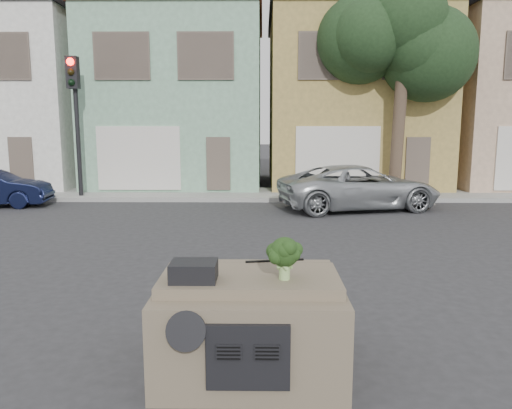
{
  "coord_description": "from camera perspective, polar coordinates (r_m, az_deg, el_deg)",
  "views": [
    {
      "loc": [
        0.13,
        -8.35,
        2.73
      ],
      "look_at": [
        0.02,
        0.5,
        1.3
      ],
      "focal_mm": 35.0,
      "sensor_mm": 36.0,
      "label": 1
    }
  ],
  "objects": [
    {
      "name": "sidewalk",
      "position": [
        19.04,
        0.35,
        1.17
      ],
      "size": [
        40.0,
        3.0,
        0.15
      ],
      "primitive_type": "cube",
      "color": "gray",
      "rests_on": "ground"
    },
    {
      "name": "tree_near",
      "position": [
        18.85,
        16.17,
        13.46
      ],
      "size": [
        4.4,
        4.0,
        8.5
      ],
      "primitive_type": "cube",
      "color": "#1D351A",
      "rests_on": "ground"
    },
    {
      "name": "traffic_signal",
      "position": [
        19.04,
        -19.83,
        8.11
      ],
      "size": [
        0.4,
        0.4,
        5.1
      ],
      "primitive_type": "cube",
      "color": "black",
      "rests_on": "ground"
    },
    {
      "name": "car_dashboard",
      "position": [
        5.77,
        -0.64,
        -12.9
      ],
      "size": [
        2.0,
        1.8,
        1.12
      ],
      "primitive_type": "cube",
      "color": "#6C5E4A",
      "rests_on": "ground"
    },
    {
      "name": "broccoli",
      "position": [
        5.24,
        3.28,
        -6.11
      ],
      "size": [
        0.51,
        0.51,
        0.46
      ],
      "primitive_type": "cube",
      "rotation": [
        0.0,
        0.0,
        5.78
      ],
      "color": "black",
      "rests_on": "car_dashboard"
    },
    {
      "name": "silver_pickup",
      "position": [
        16.51,
        11.64,
        -0.52
      ],
      "size": [
        5.56,
        3.48,
        1.43
      ],
      "primitive_type": "imported",
      "rotation": [
        0.0,
        0.0,
        1.8
      ],
      "color": "#ACB0B4",
      "rests_on": "ground"
    },
    {
      "name": "instrument_hump",
      "position": [
        5.27,
        -7.12,
        -7.55
      ],
      "size": [
        0.48,
        0.38,
        0.2
      ],
      "primitive_type": "cube",
      "color": "black",
      "rests_on": "car_dashboard"
    },
    {
      "name": "ground_plane",
      "position": [
        8.78,
        -0.15,
        -8.93
      ],
      "size": [
        120.0,
        120.0,
        0.0
      ],
      "primitive_type": "plane",
      "color": "#303033",
      "rests_on": "ground"
    },
    {
      "name": "townhouse_tan",
      "position": [
        23.2,
        10.57,
        11.62
      ],
      "size": [
        7.2,
        8.2,
        7.55
      ],
      "primitive_type": "cube",
      "color": "#A58C48",
      "rests_on": "ground"
    },
    {
      "name": "wiper_arm",
      "position": [
        5.95,
        2.15,
        -6.42
      ],
      "size": [
        0.69,
        0.15,
        0.02
      ],
      "primitive_type": "cube",
      "rotation": [
        0.0,
        0.0,
        0.17
      ],
      "color": "black",
      "rests_on": "car_dashboard"
    },
    {
      "name": "townhouse_white",
      "position": [
        25.44,
        -25.67,
        10.65
      ],
      "size": [
        7.2,
        8.2,
        7.55
      ],
      "primitive_type": "cube",
      "color": "silver",
      "rests_on": "ground"
    },
    {
      "name": "townhouse_mint",
      "position": [
        23.16,
        -8.44,
        11.68
      ],
      "size": [
        7.2,
        8.2,
        7.55
      ],
      "primitive_type": "cube",
      "color": "#7EAB8C",
      "rests_on": "ground"
    }
  ]
}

